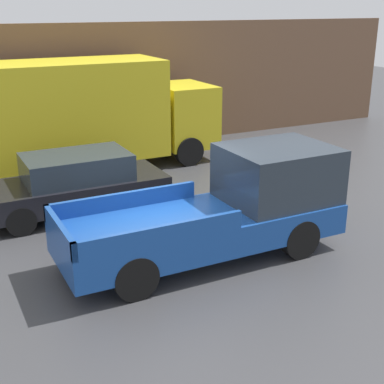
% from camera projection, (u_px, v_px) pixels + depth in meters
% --- Properties ---
extents(ground_plane, '(60.00, 60.00, 0.00)m').
position_uv_depth(ground_plane, '(162.00, 246.00, 11.43)').
color(ground_plane, '#3D3D3F').
extents(building_wall, '(28.00, 0.15, 4.32)m').
position_uv_depth(building_wall, '(58.00, 91.00, 17.73)').
color(building_wall, brown).
rests_on(building_wall, ground).
extents(pickup_truck, '(5.74, 2.02, 2.12)m').
position_uv_depth(pickup_truck, '(229.00, 207.00, 10.84)').
color(pickup_truck, '#194799').
rests_on(pickup_truck, ground).
extents(car, '(4.53, 1.82, 1.49)m').
position_uv_depth(car, '(74.00, 183.00, 13.01)').
color(car, black).
rests_on(car, ground).
extents(delivery_truck, '(7.64, 2.42, 3.33)m').
position_uv_depth(delivery_truck, '(86.00, 113.00, 16.17)').
color(delivery_truck, gold).
rests_on(delivery_truck, ground).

